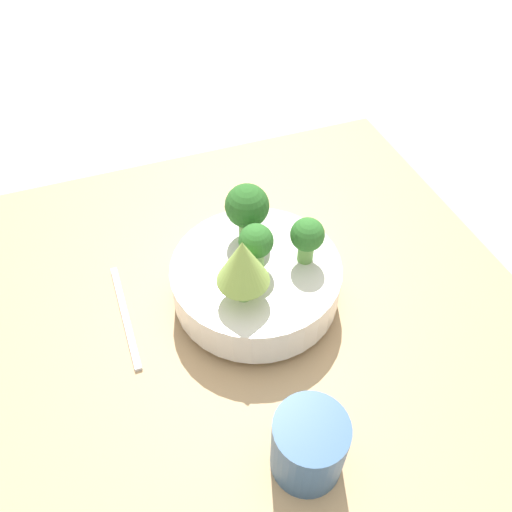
# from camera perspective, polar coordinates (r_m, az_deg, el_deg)

# --- Properties ---
(ground_plane) EXTENTS (6.00, 6.00, 0.00)m
(ground_plane) POSITION_cam_1_polar(r_m,az_deg,el_deg) (0.81, 1.07, -7.60)
(ground_plane) COLOR #ADA89E
(table) EXTENTS (0.83, 0.79, 0.05)m
(table) POSITION_cam_1_polar(r_m,az_deg,el_deg) (0.79, 1.10, -6.64)
(table) COLOR tan
(table) RESTS_ON ground_plane
(bowl) EXTENTS (0.25, 0.25, 0.08)m
(bowl) POSITION_cam_1_polar(r_m,az_deg,el_deg) (0.74, 0.00, -2.77)
(bowl) COLOR silver
(bowl) RESTS_ON table
(broccoli_floret_left) EXTENTS (0.07, 0.07, 0.09)m
(broccoli_floret_left) POSITION_cam_1_polar(r_m,az_deg,el_deg) (0.72, -0.93, 5.59)
(broccoli_floret_left) COLOR #6BA34C
(broccoli_floret_left) RESTS_ON bowl
(broccoli_floret_center) EXTENTS (0.05, 0.05, 0.07)m
(broccoli_floret_center) POSITION_cam_1_polar(r_m,az_deg,el_deg) (0.68, 0.00, 1.46)
(broccoli_floret_center) COLOR #7AB256
(broccoli_floret_center) RESTS_ON bowl
(romanesco_piece_near) EXTENTS (0.07, 0.07, 0.11)m
(romanesco_piece_near) POSITION_cam_1_polar(r_m,az_deg,el_deg) (0.63, -1.53, -0.80)
(romanesco_piece_near) COLOR #7AB256
(romanesco_piece_near) RESTS_ON bowl
(broccoli_floret_back) EXTENTS (0.05, 0.05, 0.07)m
(broccoli_floret_back) POSITION_cam_1_polar(r_m,az_deg,el_deg) (0.70, 5.87, 2.19)
(broccoli_floret_back) COLOR #6BA34C
(broccoli_floret_back) RESTS_ON bowl
(cup) EXTENTS (0.09, 0.09, 0.10)m
(cup) POSITION_cam_1_polar(r_m,az_deg,el_deg) (0.61, 6.03, -20.75)
(cup) COLOR #33567F
(cup) RESTS_ON table
(fork) EXTENTS (0.20, 0.01, 0.01)m
(fork) POSITION_cam_1_polar(r_m,az_deg,el_deg) (0.78, -14.71, -6.57)
(fork) COLOR silver
(fork) RESTS_ON table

